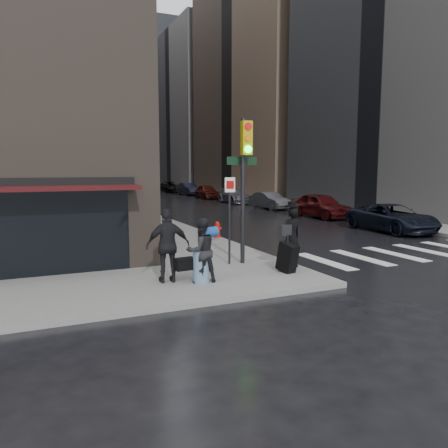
{
  "coord_description": "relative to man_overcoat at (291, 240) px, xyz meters",
  "views": [
    {
      "loc": [
        -5.63,
        -11.11,
        3.18
      ],
      "look_at": [
        0.32,
        2.38,
        1.3
      ],
      "focal_mm": 35.0,
      "sensor_mm": 36.0,
      "label": 1
    }
  ],
  "objects": [
    {
      "name": "man_jeans",
      "position": [
        -3.1,
        -0.47,
        -0.0
      ],
      "size": [
        1.25,
        0.75,
        1.73
      ],
      "rotation": [
        0.0,
        0.0,
        3.26
      ],
      "color": "black",
      "rests_on": "ground"
    },
    {
      "name": "parked_car_3",
      "position": [
        9.99,
        25.27,
        -0.35
      ],
      "size": [
        1.9,
        4.64,
        1.35
      ],
      "primitive_type": "imported",
      "rotation": [
        0.0,
        0.0,
        -0.0
      ],
      "color": "#535359",
      "rests_on": "ground"
    },
    {
      "name": "parked_car_4",
      "position": [
        9.86,
        31.88,
        -0.27
      ],
      "size": [
        2.03,
        4.47,
        1.49
      ],
      "primitive_type": "imported",
      "rotation": [
        0.0,
        0.0,
        -0.06
      ],
      "color": "#3A100B",
      "rests_on": "ground"
    },
    {
      "name": "parked_car_6",
      "position": [
        9.86,
        45.09,
        -0.3
      ],
      "size": [
        2.68,
        5.29,
        1.43
      ],
      "primitive_type": "imported",
      "rotation": [
        0.0,
        0.0,
        0.06
      ],
      "color": "black",
      "rests_on": "ground"
    },
    {
      "name": "parked_car_5",
      "position": [
        10.09,
        38.48,
        -0.28
      ],
      "size": [
        1.7,
        4.52,
        1.47
      ],
      "primitive_type": "imported",
      "rotation": [
        0.0,
        0.0,
        0.03
      ],
      "color": "black",
      "rests_on": "ground"
    },
    {
      "name": "sidewalk_right",
      "position": [
        12.0,
        26.96,
        -0.94
      ],
      "size": [
        3.0,
        50.0,
        0.15
      ],
      "primitive_type": "cube",
      "color": "slate",
      "rests_on": "ground"
    },
    {
      "name": "bldg_distant",
      "position": [
        4.5,
        77.96,
        14.98
      ],
      "size": [
        40.0,
        12.0,
        32.0
      ],
      "primitive_type": "cube",
      "color": "slate",
      "rests_on": "ground"
    },
    {
      "name": "fire_hydrant",
      "position": [
        0.3,
        6.46,
        -0.55
      ],
      "size": [
        0.4,
        0.31,
        0.71
      ],
      "rotation": [
        0.0,
        0.0,
        0.17
      ],
      "color": "#B5170B",
      "rests_on": "ground"
    },
    {
      "name": "parked_car_1",
      "position": [
        9.94,
        12.06,
        -0.22
      ],
      "size": [
        2.1,
        4.79,
        1.6
      ],
      "primitive_type": "imported",
      "rotation": [
        0.0,
        0.0,
        0.05
      ],
      "color": "#400C0E",
      "rests_on": "ground"
    },
    {
      "name": "ground",
      "position": [
        -1.5,
        -0.04,
        -1.02
      ],
      "size": [
        140.0,
        140.0,
        0.0
      ],
      "primitive_type": "plane",
      "color": "black",
      "rests_on": "ground"
    },
    {
      "name": "crosswalk",
      "position": [
        6.0,
        0.96,
        -1.01
      ],
      "size": [
        8.5,
        3.0,
        0.01
      ],
      "color": "silver",
      "rests_on": "ground"
    },
    {
      "name": "traffic_light",
      "position": [
        -1.04,
        1.17,
        2.09
      ],
      "size": [
        1.15,
        0.51,
        4.59
      ],
      "rotation": [
        0.0,
        0.0,
        -0.03
      ],
      "color": "black",
      "rests_on": "ground"
    },
    {
      "name": "parked_car_2",
      "position": [
        9.93,
        18.67,
        -0.35
      ],
      "size": [
        1.73,
        4.15,
        1.33
      ],
      "primitive_type": "imported",
      "rotation": [
        0.0,
        0.0,
        0.08
      ],
      "color": "#3B3B40",
      "rests_on": "ground"
    },
    {
      "name": "bldg_right_mid",
      "position": [
        24.5,
        34.96,
        17.98
      ],
      "size": [
        22.0,
        22.0,
        38.0
      ],
      "primitive_type": "cube",
      "color": "#9A7A5F",
      "rests_on": "ground"
    },
    {
      "name": "sidewalk_left",
      "position": [
        -1.5,
        26.96,
        -0.94
      ],
      "size": [
        4.0,
        50.0,
        0.15
      ],
      "primitive_type": "cube",
      "color": "slate",
      "rests_on": "ground"
    },
    {
      "name": "bldg_right_far",
      "position": [
        24.5,
        57.96,
        11.48
      ],
      "size": [
        22.0,
        20.0,
        25.0
      ],
      "primitive_type": "cube",
      "color": "slate",
      "rests_on": "ground"
    },
    {
      "name": "man_overcoat",
      "position": [
        0.0,
        0.0,
        0.0
      ],
      "size": [
        1.07,
        1.21,
        2.07
      ],
      "rotation": [
        0.0,
        0.0,
        3.33
      ],
      "color": "black",
      "rests_on": "ground"
    },
    {
      "name": "man_greycoat",
      "position": [
        -3.88,
        -0.08,
        0.13
      ],
      "size": [
        1.21,
        0.61,
        1.99
      ],
      "rotation": [
        0.0,
        0.0,
        3.03
      ],
      "color": "black",
      "rests_on": "ground"
    },
    {
      "name": "parked_car_0",
      "position": [
        9.49,
        5.46,
        -0.32
      ],
      "size": [
        2.44,
        5.06,
        1.39
      ],
      "primitive_type": "imported",
      "rotation": [
        0.0,
        0.0,
        -0.03
      ],
      "color": "black",
      "rests_on": "ground"
    }
  ]
}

